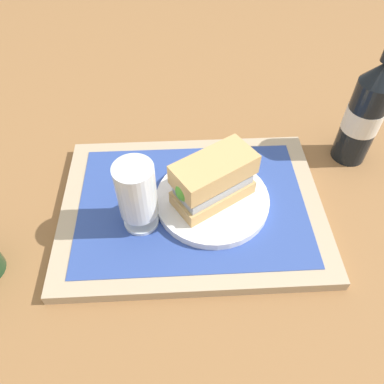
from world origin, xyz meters
The scene contains 7 objects.
ground_plane centered at (0.00, 0.00, 0.00)m, with size 3.00×3.00×0.00m, color olive.
tray centered at (0.00, 0.00, 0.01)m, with size 0.44×0.32×0.02m, color tan.
placemat centered at (0.00, 0.00, 0.02)m, with size 0.38×0.27×0.00m, color #2D4793.
plate centered at (-0.03, 0.00, 0.03)m, with size 0.19×0.19×0.01m, color white.
sandwich centered at (-0.03, 0.00, 0.08)m, with size 0.14×0.12×0.08m.
beer_glass centered at (0.08, 0.03, 0.09)m, with size 0.06×0.06×0.12m.
second_bottle centered at (-0.31, -0.12, 0.10)m, with size 0.07×0.07×0.27m.
Camera 1 is at (0.02, 0.40, 0.52)m, focal length 35.15 mm.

